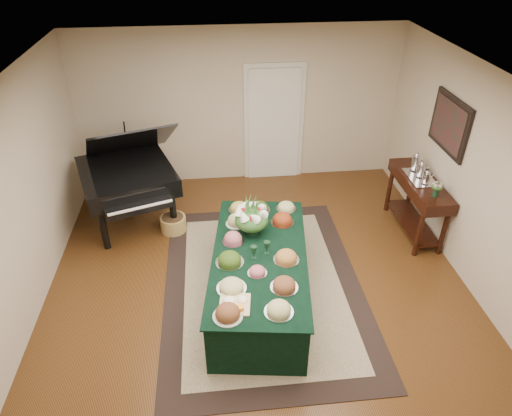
{
  "coord_description": "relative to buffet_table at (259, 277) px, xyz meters",
  "views": [
    {
      "loc": [
        -0.5,
        -4.46,
        4.19
      ],
      "look_at": [
        0.0,
        0.3,
        1.05
      ],
      "focal_mm": 32.0,
      "sensor_mm": 36.0,
      "label": 1
    }
  ],
  "objects": [
    {
      "name": "ground",
      "position": [
        0.01,
        0.22,
        -0.36
      ],
      "size": [
        6.0,
        6.0,
        0.0
      ],
      "primitive_type": "plane",
      "color": "black",
      "rests_on": "ground"
    },
    {
      "name": "area_rug",
      "position": [
        0.07,
        0.25,
        -0.36
      ],
      "size": [
        2.58,
        3.61,
        0.01
      ],
      "color": "black",
      "rests_on": "ground"
    },
    {
      "name": "kitchen_doorway",
      "position": [
        0.61,
        3.19,
        0.66
      ],
      "size": [
        1.05,
        0.07,
        2.1
      ],
      "color": "silver",
      "rests_on": "ground"
    },
    {
      "name": "buffet_table",
      "position": [
        0.0,
        0.0,
        0.0
      ],
      "size": [
        1.44,
        2.52,
        0.72
      ],
      "color": "black",
      "rests_on": "ground"
    },
    {
      "name": "food_platters",
      "position": [
        -0.04,
        0.04,
        0.41
      ],
      "size": [
        1.2,
        2.25,
        0.12
      ],
      "color": "#B9C3B9",
      "rests_on": "buffet_table"
    },
    {
      "name": "cutting_board",
      "position": [
        -0.35,
        -0.78,
        0.39
      ],
      "size": [
        0.36,
        0.36,
        0.1
      ],
      "color": "tan",
      "rests_on": "buffet_table"
    },
    {
      "name": "green_goblets",
      "position": [
        0.01,
        -0.02,
        0.45
      ],
      "size": [
        0.24,
        0.15,
        0.18
      ],
      "color": "black",
      "rests_on": "buffet_table"
    },
    {
      "name": "floral_centerpiece",
      "position": [
        -0.05,
        0.45,
        0.62
      ],
      "size": [
        0.44,
        0.44,
        0.44
      ],
      "color": "black",
      "rests_on": "buffet_table"
    },
    {
      "name": "grand_piano",
      "position": [
        -1.79,
        1.97,
        0.45
      ],
      "size": [
        1.71,
        1.89,
        1.65
      ],
      "color": "black",
      "rests_on": "ground"
    },
    {
      "name": "wicker_basket",
      "position": [
        -1.15,
        1.62,
        -0.24
      ],
      "size": [
        0.39,
        0.39,
        0.25
      ],
      "primitive_type": "cylinder",
      "color": "olive",
      "rests_on": "ground"
    },
    {
      "name": "mahogany_sideboard",
      "position": [
        2.51,
        1.24,
        0.34
      ],
      "size": [
        0.45,
        1.41,
        0.9
      ],
      "color": "black",
      "rests_on": "ground"
    },
    {
      "name": "tea_service",
      "position": [
        2.51,
        1.34,
        0.65
      ],
      "size": [
        0.34,
        0.58,
        0.3
      ],
      "color": "silver",
      "rests_on": "mahogany_sideboard"
    },
    {
      "name": "pink_bouquet",
      "position": [
        2.51,
        0.79,
        0.68
      ],
      "size": [
        0.17,
        0.17,
        0.22
      ],
      "color": "black",
      "rests_on": "mahogany_sideboard"
    },
    {
      "name": "wall_painting",
      "position": [
        2.73,
        1.24,
        1.39
      ],
      "size": [
        0.05,
        0.95,
        0.75
      ],
      "color": "black",
      "rests_on": "ground"
    }
  ]
}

